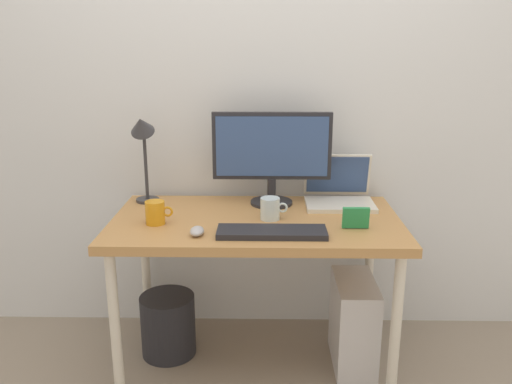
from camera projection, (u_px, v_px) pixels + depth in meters
name	position (u px, v px, depth m)	size (l,w,h in m)	color
ground_plane	(256.00, 360.00, 2.51)	(6.00, 6.00, 0.00)	gray
back_wall	(258.00, 77.00, 2.54)	(4.40, 0.04, 2.60)	silver
desk	(256.00, 232.00, 2.33)	(1.26, 0.69, 0.71)	#B7844C
monitor	(272.00, 152.00, 2.45)	(0.55, 0.20, 0.44)	#232328
laptop	(339.00, 192.00, 2.51)	(0.32, 0.27, 0.23)	silver
desk_lamp	(143.00, 139.00, 2.44)	(0.11, 0.16, 0.44)	#333338
keyboard	(272.00, 232.00, 2.11)	(0.44, 0.14, 0.02)	#232328
mouse	(197.00, 231.00, 2.10)	(0.06, 0.09, 0.03)	#B2B2B7
coffee_mug	(156.00, 213.00, 2.23)	(0.12, 0.08, 0.10)	orange
glass_cup	(270.00, 209.00, 2.28)	(0.12, 0.08, 0.10)	silver
photo_frame	(356.00, 218.00, 2.17)	(0.11, 0.02, 0.09)	#268C4C
computer_tower	(353.00, 323.00, 2.43)	(0.18, 0.36, 0.42)	silver
wastebasket	(168.00, 325.00, 2.53)	(0.26, 0.26, 0.30)	#232328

